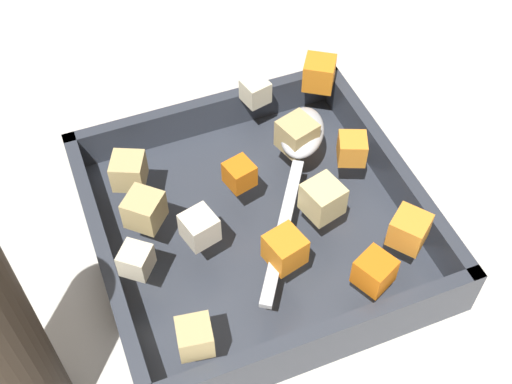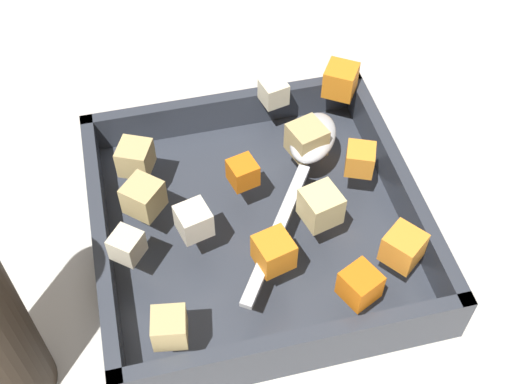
# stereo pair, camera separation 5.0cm
# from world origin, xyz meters

# --- Properties ---
(ground_plane) EXTENTS (4.00, 4.00, 0.00)m
(ground_plane) POSITION_xyz_m (0.00, 0.00, 0.00)
(ground_plane) COLOR beige
(baking_dish) EXTENTS (0.28, 0.28, 0.05)m
(baking_dish) POSITION_xyz_m (0.01, 0.01, 0.02)
(baking_dish) COLOR #333842
(baking_dish) RESTS_ON ground_plane
(carrot_chunk_far_left) EXTENTS (0.03, 0.03, 0.03)m
(carrot_chunk_far_left) POSITION_xyz_m (0.01, 0.08, 0.07)
(carrot_chunk_far_left) COLOR orange
(carrot_chunk_far_left) RESTS_ON baking_dish
(carrot_chunk_mid_left) EXTENTS (0.04, 0.04, 0.03)m
(carrot_chunk_mid_left) POSITION_xyz_m (-0.10, -0.10, 0.07)
(carrot_chunk_mid_left) COLOR orange
(carrot_chunk_mid_left) RESTS_ON baking_dish
(carrot_chunk_far_right) EXTENTS (0.03, 0.03, 0.02)m
(carrot_chunk_far_right) POSITION_xyz_m (0.02, -0.01, 0.06)
(carrot_chunk_far_right) COLOR orange
(carrot_chunk_far_right) RESTS_ON baking_dish
(carrot_chunk_near_spoon) EXTENTS (0.03, 0.03, 0.02)m
(carrot_chunk_near_spoon) POSITION_xyz_m (-0.09, 0.00, 0.07)
(carrot_chunk_near_spoon) COLOR orange
(carrot_chunk_near_spoon) RESTS_ON baking_dish
(carrot_chunk_rim_edge) EXTENTS (0.04, 0.04, 0.03)m
(carrot_chunk_rim_edge) POSITION_xyz_m (-0.09, 0.10, 0.07)
(carrot_chunk_rim_edge) COLOR orange
(carrot_chunk_rim_edge) RESTS_ON baking_dish
(carrot_chunk_near_left) EXTENTS (0.03, 0.03, 0.03)m
(carrot_chunk_near_left) POSITION_xyz_m (-0.05, 0.12, 0.07)
(carrot_chunk_near_left) COLOR orange
(carrot_chunk_near_left) RESTS_ON baking_dish
(potato_chunk_near_right) EXTENTS (0.04, 0.04, 0.03)m
(potato_chunk_near_right) POSITION_xyz_m (0.10, -0.00, 0.07)
(potato_chunk_near_right) COLOR tan
(potato_chunk_near_right) RESTS_ON baking_dish
(potato_chunk_front_center) EXTENTS (0.04, 0.04, 0.03)m
(potato_chunk_front_center) POSITION_xyz_m (-0.04, 0.04, 0.07)
(potato_chunk_front_center) COLOR #E0CC89
(potato_chunk_front_center) RESTS_ON baking_dish
(potato_chunk_mid_right) EXTENTS (0.04, 0.04, 0.03)m
(potato_chunk_mid_right) POSITION_xyz_m (-0.05, -0.03, 0.07)
(potato_chunk_mid_right) COLOR tan
(potato_chunk_mid_right) RESTS_ON baking_dish
(potato_chunk_back_center) EXTENTS (0.03, 0.03, 0.03)m
(potato_chunk_back_center) POSITION_xyz_m (0.10, 0.12, 0.07)
(potato_chunk_back_center) COLOR tan
(potato_chunk_back_center) RESTS_ON baking_dish
(potato_chunk_heap_side) EXTENTS (0.03, 0.03, 0.02)m
(potato_chunk_heap_side) POSITION_xyz_m (-0.04, -0.10, 0.06)
(potato_chunk_heap_side) COLOR beige
(potato_chunk_heap_side) RESTS_ON baking_dish
(potato_chunk_corner_sw) EXTENTS (0.04, 0.04, 0.03)m
(potato_chunk_corner_sw) POSITION_xyz_m (0.10, -0.05, 0.07)
(potato_chunk_corner_sw) COLOR tan
(potato_chunk_corner_sw) RESTS_ON baking_dish
(parsnip_chunk_corner_se) EXTENTS (0.03, 0.03, 0.03)m
(parsnip_chunk_corner_se) POSITION_xyz_m (0.07, 0.03, 0.07)
(parsnip_chunk_corner_se) COLOR silver
(parsnip_chunk_corner_se) RESTS_ON baking_dish
(parsnip_chunk_center) EXTENTS (0.03, 0.03, 0.02)m
(parsnip_chunk_center) POSITION_xyz_m (0.12, 0.04, 0.06)
(parsnip_chunk_center) COLOR beige
(parsnip_chunk_center) RESTS_ON baking_dish
(serving_spoon) EXTENTS (0.14, 0.19, 0.02)m
(serving_spoon) POSITION_xyz_m (-0.05, -0.03, 0.06)
(serving_spoon) COLOR silver
(serving_spoon) RESTS_ON baking_dish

